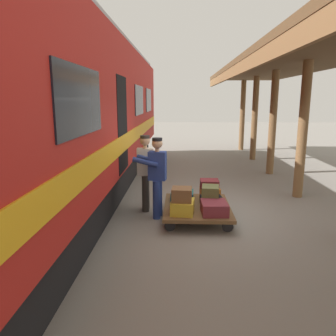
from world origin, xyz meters
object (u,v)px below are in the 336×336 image
luggage_cart (197,207)px  suitcase_burgundy_valise (214,208)px  suitcase_black_hardshell (212,202)px  train_car (53,119)px  porter_in_overalls (156,175)px  suitcase_yellow_case (183,207)px  porter_by_door (146,170)px  suitcase_olive_duffel (210,192)px  suitcase_navy_fabric (182,201)px  suitcase_maroon_trunk (209,184)px  suitcase_brown_leather (182,194)px  suitcase_teal_softside (182,195)px  suitcase_orange_carryall (210,193)px

luggage_cart → suitcase_burgundy_valise: (-0.31, 0.48, 0.16)m
suitcase_black_hardshell → train_car: bearing=-5.8°
porter_in_overalls → train_car: bearing=-7.3°
suitcase_yellow_case → porter_in_overalls: 0.92m
suitcase_yellow_case → suitcase_black_hardshell: bearing=-142.0°
suitcase_yellow_case → porter_by_door: porter_by_door is taller
suitcase_black_hardshell → suitcase_olive_duffel: 0.22m
suitcase_yellow_case → porter_by_door: 1.37m
train_car → suitcase_navy_fabric: size_ratio=32.84×
suitcase_maroon_trunk → porter_by_door: porter_by_door is taller
suitcase_yellow_case → suitcase_olive_duffel: 0.76m
train_car → suitcase_navy_fabric: bearing=172.9°
suitcase_olive_duffel → porter_in_overalls: 1.18m
train_car → suitcase_maroon_trunk: bearing=-177.6°
suitcase_black_hardshell → suitcase_olive_duffel: bearing=36.5°
suitcase_yellow_case → suitcase_navy_fabric: size_ratio=1.03×
train_car → luggage_cart: train_car is taller
suitcase_yellow_case → suitcase_black_hardshell: suitcase_yellow_case is taller
suitcase_brown_leather → porter_in_overalls: 0.81m
luggage_cart → suitcase_teal_softside: size_ratio=3.43×
suitcase_teal_softside → suitcase_olive_duffel: 0.80m
train_car → suitcase_maroon_trunk: train_car is taller
suitcase_black_hardshell → suitcase_burgundy_valise: 0.48m
suitcase_black_hardshell → suitcase_navy_fabric: size_ratio=0.96×
suitcase_burgundy_valise → porter_in_overalls: 1.39m
suitcase_teal_softside → suitcase_brown_leather: (0.02, 0.98, 0.30)m
suitcase_black_hardshell → suitcase_maroon_trunk: 0.55m
suitcase_yellow_case → porter_by_door: size_ratio=0.30×
suitcase_teal_softside → suitcase_black_hardshell: (-0.62, 0.48, 0.01)m
suitcase_maroon_trunk → suitcase_black_hardshell: bearing=91.8°
suitcase_orange_carryall → suitcase_navy_fabric: (0.62, 0.48, -0.03)m
suitcase_orange_carryall → suitcase_maroon_trunk: size_ratio=1.13×
suitcase_orange_carryall → suitcase_maroon_trunk: (0.02, -0.01, 0.22)m
suitcase_yellow_case → suitcase_navy_fabric: bearing=-90.0°
suitcase_burgundy_valise → suitcase_navy_fabric: bearing=-38.0°
suitcase_brown_leather → suitcase_maroon_trunk: size_ratio=0.94×
porter_by_door → porter_in_overalls: bearing=120.4°
luggage_cart → suitcase_orange_carryall: bearing=-122.7°
suitcase_burgundy_valise → suitcase_olive_duffel: 0.49m
porter_by_door → suitcase_teal_softside: bearing=178.7°
suitcase_black_hardshell → porter_by_door: bearing=-19.4°
suitcase_brown_leather → suitcase_maroon_trunk: suitcase_brown_leather is taller
suitcase_orange_carryall → suitcase_maroon_trunk: 0.22m
train_car → porter_in_overalls: 2.52m
train_car → suitcase_teal_softside: bearing=-177.2°
suitcase_teal_softside → suitcase_brown_leather: bearing=89.0°
luggage_cart → porter_in_overalls: 1.10m
luggage_cart → suitcase_burgundy_valise: 0.59m
suitcase_yellow_case → porter_in_overalls: (0.55, -0.54, 0.51)m
suitcase_orange_carryall → suitcase_brown_leather: 1.19m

